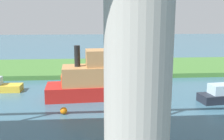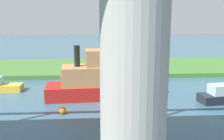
% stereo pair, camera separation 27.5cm
% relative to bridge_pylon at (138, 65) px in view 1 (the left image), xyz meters
% --- Properties ---
extents(ground_plane, '(160.00, 160.00, 0.00)m').
position_rel_bridge_pylon_xyz_m(ground_plane, '(1.09, -18.53, -4.86)').
color(ground_plane, '#386075').
extents(grassy_bank, '(80.00, 12.00, 0.50)m').
position_rel_bridge_pylon_xyz_m(grassy_bank, '(1.09, -24.53, -4.61)').
color(grassy_bank, '#427533').
rests_on(grassy_bank, ground).
extents(bridge_pylon, '(2.75, 2.75, 9.72)m').
position_rel_bridge_pylon_xyz_m(bridge_pylon, '(0.00, 0.00, 0.00)').
color(bridge_pylon, '#9E998E').
rests_on(bridge_pylon, ground).
extents(person_on_bank, '(0.46, 0.46, 1.39)m').
position_rel_bridge_pylon_xyz_m(person_on_bank, '(-4.37, -20.75, -3.66)').
color(person_on_bank, '#2D334C').
rests_on(person_on_bank, grassy_bank).
extents(mooring_post, '(0.20, 0.20, 0.93)m').
position_rel_bridge_pylon_xyz_m(mooring_post, '(1.29, -19.35, -3.90)').
color(mooring_post, brown).
rests_on(mooring_post, grassy_bank).
extents(pontoon_yellow, '(8.90, 3.47, 4.46)m').
position_rel_bridge_pylon_xyz_m(pontoon_yellow, '(0.96, -11.78, -3.21)').
color(pontoon_yellow, red).
rests_on(pontoon_yellow, ground).
extents(riverboat_paddlewheel, '(4.08, 2.60, 1.28)m').
position_rel_bridge_pylon_xyz_m(riverboat_paddlewheel, '(-2.29, -16.78, -4.41)').
color(riverboat_paddlewheel, '#99999E').
rests_on(riverboat_paddlewheel, ground).
extents(motorboat_white, '(4.54, 2.10, 1.46)m').
position_rel_bridge_pylon_xyz_m(motorboat_white, '(-8.84, -9.70, -4.34)').
color(motorboat_white, '#1E232D').
rests_on(motorboat_white, ground).
extents(marker_buoy, '(0.50, 0.50, 0.50)m').
position_rel_bridge_pylon_xyz_m(marker_buoy, '(3.86, -7.81, -4.61)').
color(marker_buoy, orange).
rests_on(marker_buoy, ground).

